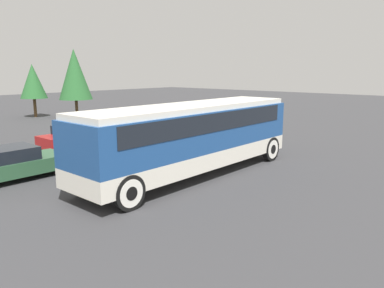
% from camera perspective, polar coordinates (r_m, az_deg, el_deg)
% --- Properties ---
extents(ground_plane, '(120.00, 120.00, 0.00)m').
position_cam_1_polar(ground_plane, '(16.05, -0.00, -4.79)').
color(ground_plane, '#38383A').
extents(tour_bus, '(11.04, 2.66, 3.04)m').
position_cam_1_polar(tour_bus, '(15.71, 0.23, 1.78)').
color(tour_bus, silver).
rests_on(tour_bus, ground_plane).
extents(parked_car_near, '(4.61, 1.93, 1.36)m').
position_cam_1_polar(parked_car_near, '(16.91, -26.31, -2.76)').
color(parked_car_near, '#2D5638').
rests_on(parked_car_near, ground_plane).
extents(parked_car_mid, '(4.76, 1.95, 1.35)m').
position_cam_1_polar(parked_car_mid, '(20.79, -10.01, 0.68)').
color(parked_car_mid, '#BCBCC1').
rests_on(parked_car_mid, ground_plane).
extents(parked_car_far, '(4.49, 1.88, 1.39)m').
position_cam_1_polar(parked_car_far, '(22.35, -16.78, 1.14)').
color(parked_car_far, maroon).
rests_on(parked_car_far, ground_plane).
extents(tree_left, '(2.46, 2.46, 4.99)m').
position_cam_1_polar(tree_left, '(38.75, -23.08, 8.77)').
color(tree_left, brown).
rests_on(tree_left, ground_plane).
extents(tree_center, '(3.09, 3.09, 6.39)m').
position_cam_1_polar(tree_center, '(37.43, -17.45, 10.09)').
color(tree_center, brown).
rests_on(tree_center, ground_plane).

